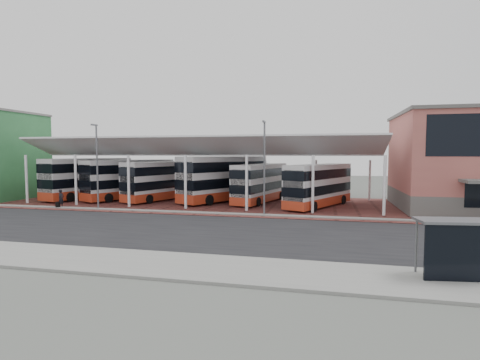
% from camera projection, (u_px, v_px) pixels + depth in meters
% --- Properties ---
extents(ground, '(140.00, 140.00, 0.00)m').
position_uv_depth(ground, '(222.00, 229.00, 26.40)').
color(ground, '#4F524C').
extents(road, '(120.00, 14.00, 0.02)m').
position_uv_depth(road, '(218.00, 232.00, 25.43)').
color(road, black).
rests_on(road, ground).
extents(forecourt, '(72.00, 16.00, 0.06)m').
position_uv_depth(forecourt, '(275.00, 205.00, 38.59)').
color(forecourt, brown).
rests_on(forecourt, ground).
extents(sidewalk, '(120.00, 4.00, 0.14)m').
position_uv_depth(sidewalk, '(170.00, 265.00, 17.64)').
color(sidewalk, slate).
rests_on(sidewalk, ground).
extents(north_kerb, '(120.00, 0.80, 0.14)m').
position_uv_depth(north_kerb, '(241.00, 214.00, 32.42)').
color(north_kerb, slate).
rests_on(north_kerb, ground).
extents(yellow_line_near, '(120.00, 0.12, 0.01)m').
position_uv_depth(yellow_line_near, '(186.00, 255.00, 19.59)').
color(yellow_line_near, '#D8A000').
rests_on(yellow_line_near, road).
extents(yellow_line_far, '(120.00, 0.12, 0.01)m').
position_uv_depth(yellow_line_far, '(188.00, 253.00, 19.88)').
color(yellow_line_far, '#D8A000').
rests_on(yellow_line_far, road).
extents(canopy, '(37.00, 11.63, 7.07)m').
position_uv_depth(canopy, '(203.00, 149.00, 40.88)').
color(canopy, white).
rests_on(canopy, ground).
extents(lamp_west, '(0.16, 0.90, 8.07)m').
position_uv_depth(lamp_west, '(97.00, 164.00, 35.31)').
color(lamp_west, '#5C5D63').
rests_on(lamp_west, ground).
extents(lamp_east, '(0.16, 0.90, 8.07)m').
position_uv_depth(lamp_east, '(264.00, 165.00, 31.75)').
color(lamp_east, '#5C5D63').
rests_on(lamp_east, ground).
extents(bus_0, '(5.47, 11.73, 4.71)m').
position_uv_depth(bus_0, '(89.00, 178.00, 44.64)').
color(bus_0, silver).
rests_on(bus_0, forecourt).
extents(bus_1, '(7.00, 11.06, 4.55)m').
position_uv_depth(bus_1, '(129.00, 180.00, 43.68)').
color(bus_1, silver).
rests_on(bus_1, forecourt).
extents(bus_2, '(5.81, 10.79, 4.36)m').
position_uv_depth(bus_2, '(163.00, 181.00, 42.77)').
color(bus_2, silver).
rests_on(bus_2, forecourt).
extents(bus_3, '(7.96, 12.00, 4.97)m').
position_uv_depth(bus_3, '(224.00, 179.00, 41.77)').
color(bus_3, silver).
rests_on(bus_3, forecourt).
extents(bus_4, '(4.67, 10.33, 4.15)m').
position_uv_depth(bus_4, '(261.00, 183.00, 40.61)').
color(bus_4, silver).
rests_on(bus_4, forecourt).
extents(bus_5, '(6.56, 10.22, 4.21)m').
position_uv_depth(bus_5, '(319.00, 186.00, 37.22)').
color(bus_5, silver).
rests_on(bus_5, forecourt).
extents(pedestrian, '(0.46, 0.67, 1.77)m').
position_uv_depth(pedestrian, '(61.00, 199.00, 36.57)').
color(pedestrian, black).
rests_on(pedestrian, forecourt).
extents(suitcase, '(0.35, 0.25, 0.60)m').
position_uv_depth(suitcase, '(58.00, 205.00, 36.27)').
color(suitcase, black).
rests_on(suitcase, forecourt).
extents(bus_shelter, '(3.20, 1.80, 2.44)m').
position_uv_depth(bus_shelter, '(464.00, 243.00, 15.36)').
color(bus_shelter, black).
rests_on(bus_shelter, sidewalk).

